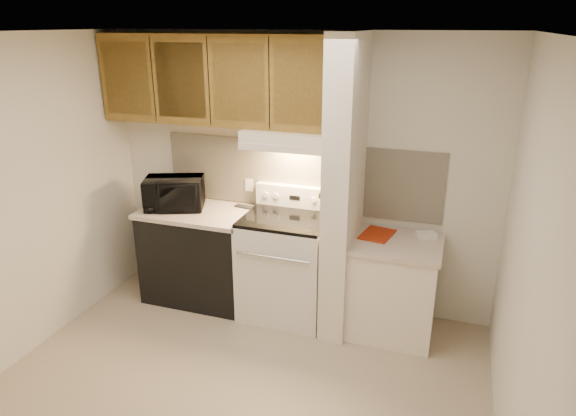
% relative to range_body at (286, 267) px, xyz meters
% --- Properties ---
extents(floor, '(3.60, 3.60, 0.00)m').
position_rel_range_body_xyz_m(floor, '(0.00, -1.16, -0.46)').
color(floor, tan).
rests_on(floor, ground).
extents(ceiling, '(3.60, 3.60, 0.00)m').
position_rel_range_body_xyz_m(ceiling, '(0.00, -1.16, 2.04)').
color(ceiling, white).
rests_on(ceiling, wall_back).
extents(wall_back, '(3.60, 2.50, 0.02)m').
position_rel_range_body_xyz_m(wall_back, '(0.00, 0.34, 0.79)').
color(wall_back, silver).
rests_on(wall_back, floor).
extents(wall_left, '(0.02, 3.00, 2.50)m').
position_rel_range_body_xyz_m(wall_left, '(-1.80, -1.16, 0.79)').
color(wall_left, silver).
rests_on(wall_left, floor).
extents(wall_right, '(0.02, 3.00, 2.50)m').
position_rel_range_body_xyz_m(wall_right, '(1.80, -1.16, 0.79)').
color(wall_right, silver).
rests_on(wall_right, floor).
extents(backsplash, '(2.60, 0.02, 0.63)m').
position_rel_range_body_xyz_m(backsplash, '(0.00, 0.33, 0.78)').
color(backsplash, beige).
rests_on(backsplash, wall_back).
extents(range_body, '(0.76, 0.65, 0.92)m').
position_rel_range_body_xyz_m(range_body, '(0.00, 0.00, 0.00)').
color(range_body, silver).
rests_on(range_body, floor).
extents(oven_window, '(0.50, 0.01, 0.30)m').
position_rel_range_body_xyz_m(oven_window, '(0.00, -0.32, 0.04)').
color(oven_window, black).
rests_on(oven_window, range_body).
extents(oven_handle, '(0.65, 0.02, 0.02)m').
position_rel_range_body_xyz_m(oven_handle, '(0.00, -0.35, 0.26)').
color(oven_handle, silver).
rests_on(oven_handle, range_body).
extents(cooktop, '(0.74, 0.64, 0.03)m').
position_rel_range_body_xyz_m(cooktop, '(0.00, 0.00, 0.48)').
color(cooktop, black).
rests_on(cooktop, range_body).
extents(range_backguard, '(0.76, 0.08, 0.20)m').
position_rel_range_body_xyz_m(range_backguard, '(0.00, 0.28, 0.59)').
color(range_backguard, silver).
rests_on(range_backguard, range_body).
extents(range_display, '(0.10, 0.01, 0.04)m').
position_rel_range_body_xyz_m(range_display, '(0.00, 0.24, 0.59)').
color(range_display, black).
rests_on(range_display, range_backguard).
extents(range_knob_left_outer, '(0.05, 0.02, 0.05)m').
position_rel_range_body_xyz_m(range_knob_left_outer, '(-0.28, 0.24, 0.59)').
color(range_knob_left_outer, silver).
rests_on(range_knob_left_outer, range_backguard).
extents(range_knob_left_inner, '(0.05, 0.02, 0.05)m').
position_rel_range_body_xyz_m(range_knob_left_inner, '(-0.18, 0.24, 0.59)').
color(range_knob_left_inner, silver).
rests_on(range_knob_left_inner, range_backguard).
extents(range_knob_right_inner, '(0.05, 0.02, 0.05)m').
position_rel_range_body_xyz_m(range_knob_right_inner, '(0.18, 0.24, 0.59)').
color(range_knob_right_inner, silver).
rests_on(range_knob_right_inner, range_backguard).
extents(range_knob_right_outer, '(0.05, 0.02, 0.05)m').
position_rel_range_body_xyz_m(range_knob_right_outer, '(0.28, 0.24, 0.59)').
color(range_knob_right_outer, silver).
rests_on(range_knob_right_outer, range_backguard).
extents(dishwasher_front, '(1.00, 0.63, 0.87)m').
position_rel_range_body_xyz_m(dishwasher_front, '(-0.88, 0.01, -0.03)').
color(dishwasher_front, black).
rests_on(dishwasher_front, floor).
extents(left_countertop, '(1.04, 0.67, 0.04)m').
position_rel_range_body_xyz_m(left_countertop, '(-0.88, 0.01, 0.43)').
color(left_countertop, beige).
rests_on(left_countertop, dishwasher_front).
extents(spoon_rest, '(0.22, 0.10, 0.01)m').
position_rel_range_body_xyz_m(spoon_rest, '(-0.48, 0.21, 0.46)').
color(spoon_rest, black).
rests_on(spoon_rest, left_countertop).
extents(teal_jar, '(0.11, 0.11, 0.10)m').
position_rel_range_body_xyz_m(teal_jar, '(-1.23, -0.02, 0.50)').
color(teal_jar, '#205A50').
rests_on(teal_jar, left_countertop).
extents(outlet, '(0.08, 0.01, 0.12)m').
position_rel_range_body_xyz_m(outlet, '(-0.48, 0.32, 0.64)').
color(outlet, white).
rests_on(outlet, backsplash).
extents(microwave, '(0.62, 0.52, 0.29)m').
position_rel_range_body_xyz_m(microwave, '(-1.10, -0.01, 0.60)').
color(microwave, black).
rests_on(microwave, left_countertop).
extents(partition_pillar, '(0.22, 0.70, 2.50)m').
position_rel_range_body_xyz_m(partition_pillar, '(0.51, -0.01, 0.79)').
color(partition_pillar, silver).
rests_on(partition_pillar, floor).
extents(pillar_trim, '(0.01, 0.70, 0.04)m').
position_rel_range_body_xyz_m(pillar_trim, '(0.39, -0.01, 0.84)').
color(pillar_trim, olive).
rests_on(pillar_trim, partition_pillar).
extents(knife_strip, '(0.02, 0.42, 0.04)m').
position_rel_range_body_xyz_m(knife_strip, '(0.39, -0.06, 0.86)').
color(knife_strip, black).
rests_on(knife_strip, partition_pillar).
extents(knife_blade_a, '(0.01, 0.03, 0.16)m').
position_rel_range_body_xyz_m(knife_blade_a, '(0.38, -0.20, 0.76)').
color(knife_blade_a, silver).
rests_on(knife_blade_a, knife_strip).
extents(knife_handle_a, '(0.02, 0.02, 0.10)m').
position_rel_range_body_xyz_m(knife_handle_a, '(0.38, -0.22, 0.91)').
color(knife_handle_a, black).
rests_on(knife_handle_a, knife_strip).
extents(knife_blade_b, '(0.01, 0.04, 0.18)m').
position_rel_range_body_xyz_m(knife_blade_b, '(0.38, -0.12, 0.75)').
color(knife_blade_b, silver).
rests_on(knife_blade_b, knife_strip).
extents(knife_handle_b, '(0.02, 0.02, 0.10)m').
position_rel_range_body_xyz_m(knife_handle_b, '(0.38, -0.14, 0.91)').
color(knife_handle_b, black).
rests_on(knife_handle_b, knife_strip).
extents(knife_blade_c, '(0.01, 0.04, 0.20)m').
position_rel_range_body_xyz_m(knife_blade_c, '(0.38, -0.04, 0.74)').
color(knife_blade_c, silver).
rests_on(knife_blade_c, knife_strip).
extents(knife_handle_c, '(0.02, 0.02, 0.10)m').
position_rel_range_body_xyz_m(knife_handle_c, '(0.38, -0.07, 0.91)').
color(knife_handle_c, black).
rests_on(knife_handle_c, knife_strip).
extents(knife_blade_d, '(0.01, 0.04, 0.16)m').
position_rel_range_body_xyz_m(knife_blade_d, '(0.38, 0.04, 0.76)').
color(knife_blade_d, silver).
rests_on(knife_blade_d, knife_strip).
extents(knife_handle_d, '(0.02, 0.02, 0.10)m').
position_rel_range_body_xyz_m(knife_handle_d, '(0.38, 0.03, 0.91)').
color(knife_handle_d, black).
rests_on(knife_handle_d, knife_strip).
extents(knife_blade_e, '(0.01, 0.04, 0.18)m').
position_rel_range_body_xyz_m(knife_blade_e, '(0.38, 0.10, 0.75)').
color(knife_blade_e, silver).
rests_on(knife_blade_e, knife_strip).
extents(knife_handle_e, '(0.02, 0.02, 0.10)m').
position_rel_range_body_xyz_m(knife_handle_e, '(0.38, 0.12, 0.91)').
color(knife_handle_e, black).
rests_on(knife_handle_e, knife_strip).
extents(oven_mitt, '(0.03, 0.09, 0.22)m').
position_rel_range_body_xyz_m(oven_mitt, '(0.38, 0.17, 0.70)').
color(oven_mitt, gray).
rests_on(oven_mitt, partition_pillar).
extents(right_cab_base, '(0.70, 0.60, 0.81)m').
position_rel_range_body_xyz_m(right_cab_base, '(0.97, -0.01, -0.06)').
color(right_cab_base, white).
rests_on(right_cab_base, floor).
extents(right_countertop, '(0.74, 0.64, 0.04)m').
position_rel_range_body_xyz_m(right_countertop, '(0.97, -0.01, 0.37)').
color(right_countertop, beige).
rests_on(right_countertop, right_cab_base).
extents(red_folder, '(0.30, 0.37, 0.01)m').
position_rel_range_body_xyz_m(red_folder, '(0.79, 0.09, 0.40)').
color(red_folder, '#A7290C').
rests_on(red_folder, right_countertop).
extents(white_box, '(0.19, 0.16, 0.04)m').
position_rel_range_body_xyz_m(white_box, '(1.19, 0.17, 0.41)').
color(white_box, white).
rests_on(white_box, right_countertop).
extents(range_hood, '(0.78, 0.44, 0.15)m').
position_rel_range_body_xyz_m(range_hood, '(0.00, 0.12, 1.17)').
color(range_hood, white).
rests_on(range_hood, upper_cabinets).
extents(hood_lip, '(0.78, 0.04, 0.06)m').
position_rel_range_body_xyz_m(hood_lip, '(0.00, -0.08, 1.12)').
color(hood_lip, white).
rests_on(hood_lip, range_hood).
extents(upper_cabinets, '(2.18, 0.33, 0.77)m').
position_rel_range_body_xyz_m(upper_cabinets, '(-0.69, 0.17, 1.62)').
color(upper_cabinets, olive).
rests_on(upper_cabinets, wall_back).
extents(cab_door_a, '(0.46, 0.01, 0.63)m').
position_rel_range_body_xyz_m(cab_door_a, '(-1.51, 0.01, 1.62)').
color(cab_door_a, olive).
rests_on(cab_door_a, upper_cabinets).
extents(cab_gap_a, '(0.01, 0.01, 0.73)m').
position_rel_range_body_xyz_m(cab_gap_a, '(-1.23, 0.01, 1.62)').
color(cab_gap_a, black).
rests_on(cab_gap_a, upper_cabinets).
extents(cab_door_b, '(0.46, 0.01, 0.63)m').
position_rel_range_body_xyz_m(cab_door_b, '(-0.96, 0.01, 1.62)').
color(cab_door_b, olive).
rests_on(cab_door_b, upper_cabinets).
extents(cab_gap_b, '(0.01, 0.01, 0.73)m').
position_rel_range_body_xyz_m(cab_gap_b, '(-0.69, 0.01, 1.62)').
color(cab_gap_b, black).
rests_on(cab_gap_b, upper_cabinets).
extents(cab_door_c, '(0.46, 0.01, 0.63)m').
position_rel_range_body_xyz_m(cab_door_c, '(-0.42, 0.01, 1.62)').
color(cab_door_c, olive).
rests_on(cab_door_c, upper_cabinets).
extents(cab_gap_c, '(0.01, 0.01, 0.73)m').
position_rel_range_body_xyz_m(cab_gap_c, '(-0.14, 0.01, 1.62)').
color(cab_gap_c, black).
rests_on(cab_gap_c, upper_cabinets).
extents(cab_door_d, '(0.46, 0.01, 0.63)m').
position_rel_range_body_xyz_m(cab_door_d, '(0.13, 0.01, 1.62)').
color(cab_door_d, olive).
rests_on(cab_door_d, upper_cabinets).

